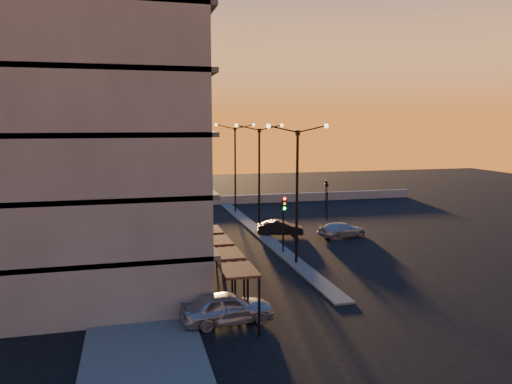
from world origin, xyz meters
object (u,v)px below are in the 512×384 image
object	(u,v)px
traffic_light_main	(284,215)
car_hatchback	(227,308)
car_sedan	(280,228)
streetlamp_mid	(259,169)
car_wagon	(342,230)

from	to	relation	value
traffic_light_main	car_hatchback	xyz separation A→B (m)	(-6.50, -11.63, -2.13)
car_sedan	car_hatchback	bearing A→B (deg)	169.58
streetlamp_mid	car_sedan	distance (m)	5.35
car_hatchback	car_wagon	xyz separation A→B (m)	(12.86, 15.47, -0.13)
streetlamp_mid	car_wagon	bearing A→B (deg)	-27.33
car_hatchback	traffic_light_main	bearing A→B (deg)	-34.47
streetlamp_mid	traffic_light_main	distance (m)	7.62
traffic_light_main	car_wagon	size ratio (longest dim) A/B	0.98
car_hatchback	car_wagon	bearing A→B (deg)	-45.02
traffic_light_main	car_hatchback	world-z (taller)	traffic_light_main
car_hatchback	car_wagon	world-z (taller)	car_hatchback
car_sedan	car_wagon	size ratio (longest dim) A/B	0.90
streetlamp_mid	car_sedan	xyz separation A→B (m)	(1.50, -1.37, -4.95)
traffic_light_main	car_sedan	world-z (taller)	traffic_light_main
streetlamp_mid	car_sedan	world-z (taller)	streetlamp_mid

